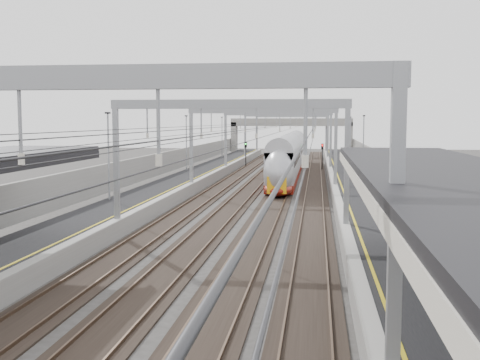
# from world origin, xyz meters

# --- Properties ---
(platform_left) EXTENTS (4.00, 120.00, 1.00)m
(platform_left) POSITION_xyz_m (-8.00, 45.00, 0.50)
(platform_left) COLOR black
(platform_left) RESTS_ON ground
(platform_right) EXTENTS (4.00, 120.00, 1.00)m
(platform_right) POSITION_xyz_m (8.00, 45.00, 0.50)
(platform_right) COLOR black
(platform_right) RESTS_ON ground
(tracks) EXTENTS (11.40, 140.00, 0.20)m
(tracks) POSITION_xyz_m (0.00, 45.00, 0.05)
(tracks) COLOR black
(tracks) RESTS_ON ground
(overhead_line) EXTENTS (13.00, 140.00, 6.60)m
(overhead_line) POSITION_xyz_m (0.00, 51.62, 6.14)
(overhead_line) COLOR gray
(overhead_line) RESTS_ON platform_left
(canopy_right) EXTENTS (4.40, 30.00, 4.24)m
(canopy_right) POSITION_xyz_m (8.03, 2.99, 5.09)
(canopy_right) COLOR black
(canopy_right) RESTS_ON platform_right
(overbridge) EXTENTS (22.00, 2.20, 6.90)m
(overbridge) POSITION_xyz_m (0.00, 100.00, 5.31)
(overbridge) COLOR gray
(overbridge) RESTS_ON ground
(wall_left) EXTENTS (0.30, 120.00, 3.20)m
(wall_left) POSITION_xyz_m (-11.20, 45.00, 1.60)
(wall_left) COLOR gray
(wall_left) RESTS_ON ground
(wall_right) EXTENTS (0.30, 120.00, 3.20)m
(wall_right) POSITION_xyz_m (11.20, 45.00, 1.60)
(wall_right) COLOR gray
(wall_right) RESTS_ON ground
(train) EXTENTS (2.52, 45.96, 3.99)m
(train) POSITION_xyz_m (1.50, 59.91, 1.97)
(train) COLOR maroon
(train) RESTS_ON ground
(signal_green) EXTENTS (0.32, 0.32, 3.48)m
(signal_green) POSITION_xyz_m (-5.20, 73.53, 2.42)
(signal_green) COLOR black
(signal_green) RESTS_ON ground
(signal_red_near) EXTENTS (0.32, 0.32, 3.48)m
(signal_red_near) POSITION_xyz_m (3.20, 68.46, 2.42)
(signal_red_near) COLOR black
(signal_red_near) RESTS_ON ground
(signal_red_far) EXTENTS (0.32, 0.32, 3.48)m
(signal_red_far) POSITION_xyz_m (5.40, 69.70, 2.42)
(signal_red_far) COLOR black
(signal_red_far) RESTS_ON ground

